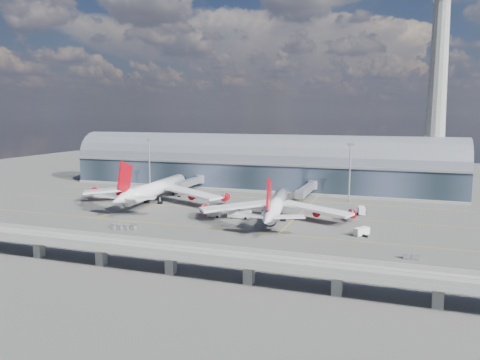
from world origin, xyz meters
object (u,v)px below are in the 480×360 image
(cargo_train_0, at_px, (67,238))
(floodlight_mast_left, at_px, (149,163))
(airliner_right, at_px, (276,206))
(floodlight_mast_right, at_px, (350,171))
(cargo_train_2, at_px, (411,257))
(service_truck_4, at_px, (362,211))
(service_truck_0, at_px, (130,201))
(service_truck_5, at_px, (269,209))
(service_truck_1, at_px, (214,213))
(service_truck_3, at_px, (362,232))
(airliner_left, at_px, (155,189))
(control_tower, at_px, (437,85))
(cargo_train_1, at_px, (123,227))
(service_truck_2, at_px, (239,214))

(cargo_train_0, bearing_deg, floodlight_mast_left, 28.89)
(floodlight_mast_left, bearing_deg, airliner_right, -29.83)
(floodlight_mast_right, height_order, cargo_train_2, floodlight_mast_right)
(service_truck_4, relative_size, cargo_train_2, 1.31)
(floodlight_mast_right, height_order, cargo_train_0, floodlight_mast_right)
(service_truck_0, relative_size, service_truck_5, 1.22)
(floodlight_mast_left, distance_m, service_truck_4, 111.47)
(service_truck_1, xyz_separation_m, cargo_train_0, (-30.12, -45.10, -0.69))
(service_truck_0, height_order, service_truck_5, service_truck_0)
(airliner_right, bearing_deg, cargo_train_2, -44.99)
(service_truck_3, xyz_separation_m, cargo_train_2, (14.81, -20.53, -0.60))
(airliner_left, xyz_separation_m, service_truck_1, (35.19, -17.26, -4.61))
(control_tower, distance_m, service_truck_1, 121.11)
(service_truck_1, height_order, cargo_train_2, service_truck_1)
(airliner_right, bearing_deg, cargo_train_1, -154.30)
(airliner_left, bearing_deg, service_truck_3, -21.26)
(service_truck_0, relative_size, cargo_train_0, 1.03)
(floodlight_mast_right, relative_size, cargo_train_2, 5.97)
(airliner_right, relative_size, service_truck_0, 8.57)
(service_truck_1, xyz_separation_m, service_truck_5, (16.99, 15.55, -0.04))
(floodlight_mast_right, bearing_deg, cargo_train_1, -130.65)
(airliner_left, xyz_separation_m, service_truck_4, (86.94, 5.60, -4.52))
(control_tower, distance_m, floodlight_mast_right, 58.76)
(floodlight_mast_left, height_order, service_truck_2, floodlight_mast_left)
(service_truck_4, relative_size, cargo_train_1, 0.60)
(control_tower, relative_size, airliner_right, 1.71)
(service_truck_4, bearing_deg, airliner_right, -157.17)
(airliner_right, relative_size, cargo_train_0, 8.87)
(floodlight_mast_left, distance_m, cargo_train_1, 84.76)
(service_truck_2, xyz_separation_m, cargo_train_2, (59.83, -30.85, -0.88))
(cargo_train_0, bearing_deg, service_truck_3, -53.51)
(service_truck_0, distance_m, cargo_train_1, 43.30)
(service_truck_1, height_order, service_truck_3, service_truck_1)
(floodlight_mast_right, relative_size, service_truck_2, 2.94)
(cargo_train_2, bearing_deg, service_truck_4, 20.03)
(service_truck_5, height_order, cargo_train_2, service_truck_5)
(airliner_right, height_order, service_truck_3, airliner_right)
(service_truck_0, bearing_deg, cargo_train_2, -44.43)
(floodlight_mast_left, height_order, service_truck_5, floodlight_mast_left)
(floodlight_mast_left, xyz_separation_m, floodlight_mast_right, (100.00, 0.00, 0.00))
(floodlight_mast_left, relative_size, service_truck_2, 2.94)
(airliner_left, bearing_deg, floodlight_mast_right, 16.88)
(control_tower, relative_size, floodlight_mast_left, 4.01)
(floodlight_mast_left, bearing_deg, cargo_train_0, -74.61)
(service_truck_1, xyz_separation_m, service_truck_4, (51.75, 22.87, 0.08))
(service_truck_2, bearing_deg, service_truck_3, -104.42)
(service_truck_3, xyz_separation_m, service_truck_5, (-37.60, 24.72, 0.07))
(airliner_right, relative_size, service_truck_3, 10.68)
(service_truck_1, relative_size, cargo_train_1, 0.54)
(service_truck_5, bearing_deg, cargo_train_1, -174.15)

